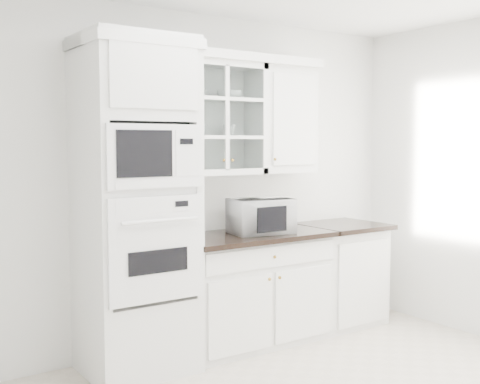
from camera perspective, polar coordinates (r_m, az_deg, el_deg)
room_shell at (r=3.91m, az=6.40°, el=6.47°), size 4.00×3.50×2.70m
oven_column at (r=4.36m, az=-9.83°, el=-1.38°), size 0.76×0.68×2.40m
base_cabinet_run at (r=5.03m, az=1.02°, el=-9.05°), size 1.32×0.67×0.92m
extra_base_cabinet at (r=5.65m, az=9.38°, el=-7.57°), size 0.72×0.67×0.92m
upper_cabinet_glass at (r=4.86m, az=-2.32°, el=6.97°), size 0.80×0.33×0.90m
upper_cabinet_solid at (r=5.25m, az=3.97°, el=6.80°), size 0.55×0.33×0.90m
crown_molding at (r=4.83m, az=-3.26°, el=12.77°), size 2.14×0.38×0.07m
countertop_microwave at (r=4.92m, az=1.93°, el=-2.25°), size 0.56×0.49×0.28m
bowl_a at (r=4.76m, az=-4.68°, el=9.30°), size 0.29×0.29×0.06m
bowl_b at (r=4.92m, az=-1.02°, el=9.19°), size 0.23×0.23×0.06m
cup_a at (r=4.76m, az=-3.87°, el=5.83°), size 0.12×0.12×0.08m
cup_b at (r=4.94m, az=-1.06°, el=5.89°), size 0.13×0.13×0.10m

